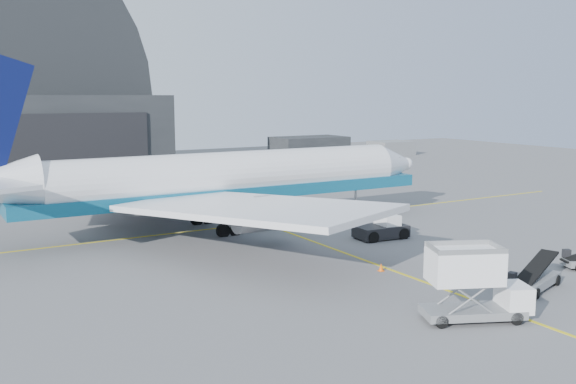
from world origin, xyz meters
TOP-DOWN VIEW (x-y plane):
  - ground at (0.00, 0.00)m, footprint 200.00×200.00m
  - taxi_lines at (0.00, 12.67)m, footprint 80.00×42.12m
  - distant_bldg_a at (38.00, 72.00)m, footprint 14.00×8.00m
  - distant_bldg_b at (55.00, 68.00)m, footprint 8.00×6.00m
  - airliner at (-5.16, 19.54)m, footprint 46.15×44.76m
  - catering_truck at (-2.73, -9.08)m, footprint 6.10×4.23m
  - pushback_tug at (5.79, 9.24)m, footprint 4.55×2.86m
  - belt_loader_a at (4.77, -7.05)m, footprint 5.42×3.22m
  - traffic_cone at (-0.78, 1.12)m, footprint 0.38×0.38m

SIDE VIEW (x-z plane):
  - ground at x=0.00m, z-range 0.00..0.00m
  - distant_bldg_a at x=38.00m, z-range -2.00..2.00m
  - distant_bldg_b at x=55.00m, z-range -1.40..1.40m
  - taxi_lines at x=0.00m, z-range 0.00..0.02m
  - traffic_cone at x=-0.78m, z-range -0.01..0.53m
  - belt_loader_a at x=4.77m, z-range -0.39..1.65m
  - pushback_tug at x=5.79m, z-range -0.25..1.78m
  - catering_truck at x=-2.73m, z-range 0.02..3.97m
  - airliner at x=-5.16m, z-range -3.57..12.63m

